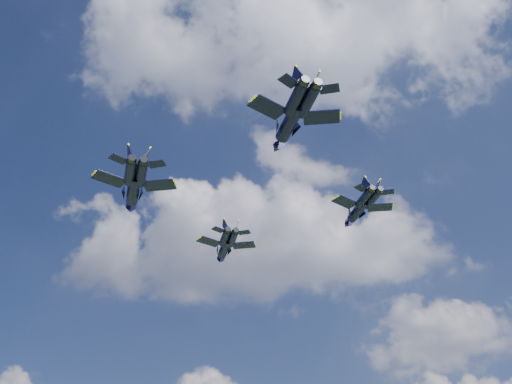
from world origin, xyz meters
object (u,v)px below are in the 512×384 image
object	(u,v)px
jet_right	(357,211)
jet_slot	(289,124)
jet_left	(133,191)
jet_lead	(224,249)

from	to	relation	value
jet_right	jet_slot	world-z (taller)	jet_right
jet_right	jet_slot	distance (m)	28.85
jet_right	jet_left	bearing A→B (deg)	177.60
jet_lead	jet_slot	world-z (taller)	jet_lead
jet_lead	jet_left	xyz separation A→B (m)	(-9.41, -25.90, -2.41)
jet_right	jet_slot	size ratio (longest dim) A/B	0.86
jet_lead	jet_left	distance (m)	27.67
jet_lead	jet_right	distance (m)	28.05
jet_right	jet_lead	bearing A→B (deg)	130.52
jet_lead	jet_right	bearing A→B (deg)	-46.45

